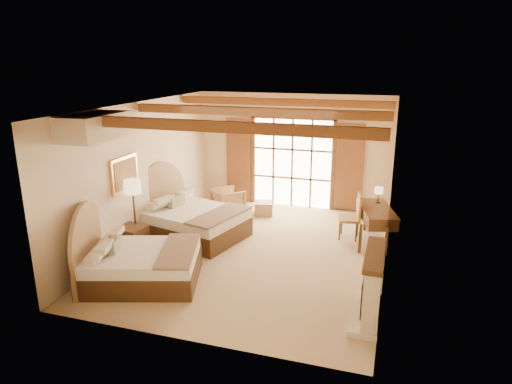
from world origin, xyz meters
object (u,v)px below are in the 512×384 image
at_px(bed_far, 188,218).
at_px(armchair, 228,201).
at_px(bed_near, 134,260).
at_px(desk, 375,224).
at_px(nightstand, 132,241).

bearing_deg(bed_far, armchair, 94.86).
bearing_deg(bed_near, armchair, 68.79).
relative_size(bed_far, desk, 1.59).
xyz_separation_m(nightstand, armchair, (0.98, 3.28, 0.02)).
height_order(bed_far, armchair, bed_far).
bearing_deg(bed_far, desk, 26.82).
distance_m(bed_near, bed_far, 2.40).
bearing_deg(desk, nightstand, -170.30).
height_order(bed_near, desk, bed_near).
relative_size(nightstand, armchair, 0.87).
xyz_separation_m(bed_far, armchair, (0.32, 1.89, -0.10)).
height_order(nightstand, desk, desk).
bearing_deg(nightstand, bed_near, -50.12).
relative_size(armchair, desk, 0.46).
bearing_deg(armchair, desk, -151.92).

